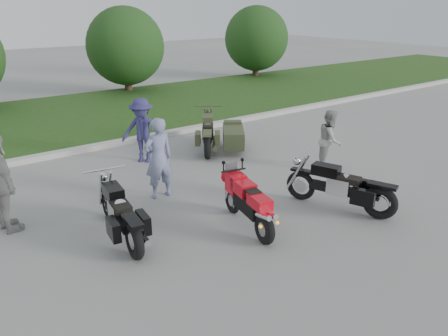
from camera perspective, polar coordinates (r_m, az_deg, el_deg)
ground at (r=8.81m, az=0.98°, el=-6.79°), size 80.00×80.00×0.00m
curb at (r=13.69m, az=-14.39°, el=3.09°), size 60.00×0.30×0.15m
grass_strip at (r=17.50m, az=-19.67°, el=6.28°), size 60.00×8.00×0.14m
tree_mid_right at (r=21.64m, az=-12.75°, el=15.25°), size 3.60×3.60×4.00m
tree_far_right at (r=25.93m, az=4.25°, el=16.50°), size 3.60×3.60×4.00m
sportbike_red at (r=8.29m, az=3.22°, el=-4.52°), size 0.61×1.92×0.92m
cruiser_left at (r=8.15m, az=-13.26°, el=-6.15°), size 0.51×2.35×0.91m
cruiser_right at (r=9.37m, az=15.37°, el=-2.66°), size 1.03×2.28×0.92m
cruiser_sidecar at (r=12.80m, az=-0.16°, el=4.25°), size 1.97×2.28×0.94m
person_stripe at (r=9.60m, az=-8.55°, el=1.25°), size 0.68×0.46×1.82m
person_grey at (r=11.61m, az=13.67°, el=3.63°), size 0.95×0.91×1.55m
person_denim at (r=11.93m, az=-10.63°, el=4.83°), size 1.27×1.25×1.75m
person_back at (r=9.00m, az=-27.13°, el=-1.75°), size 0.66×1.21×1.96m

